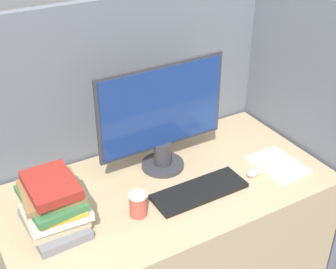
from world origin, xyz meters
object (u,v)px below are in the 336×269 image
at_px(keyboard, 199,191).
at_px(coffee_cup, 138,204).
at_px(mouse, 253,173).
at_px(book_stack, 53,205).
at_px(monitor, 162,119).

height_order(keyboard, coffee_cup, coffee_cup).
relative_size(mouse, book_stack, 0.21).
bearing_deg(monitor, book_stack, -165.66).
distance_m(monitor, mouse, 0.48).
relative_size(keyboard, book_stack, 1.40).
distance_m(keyboard, book_stack, 0.62).
relative_size(mouse, coffee_cup, 0.62).
bearing_deg(mouse, coffee_cup, 177.47).
bearing_deg(coffee_cup, book_stack, 161.27).
distance_m(mouse, coffee_cup, 0.57).
distance_m(keyboard, mouse, 0.28).
bearing_deg(mouse, book_stack, 171.58).
xyz_separation_m(keyboard, coffee_cup, (-0.29, 0.01, 0.04)).
relative_size(coffee_cup, book_stack, 0.35).
height_order(mouse, book_stack, book_stack).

